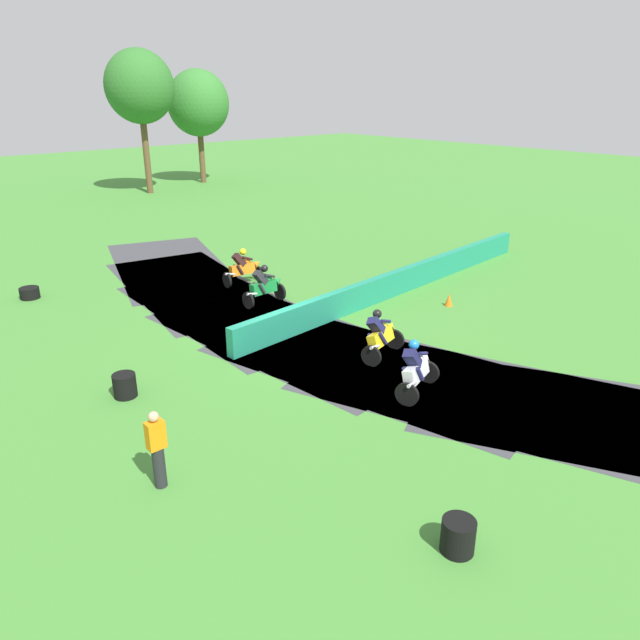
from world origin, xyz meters
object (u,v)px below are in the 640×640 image
Objects in this scene: motorcycle_lead_orange at (244,267)px; motorcycle_chase_green at (265,285)px; traffic_cone at (449,300)px; tire_stack_near at (30,293)px; motorcycle_trailing_yellow at (381,334)px; tire_stack_mid_a at (125,385)px; tire_stack_mid_b at (458,536)px; track_marshal at (157,450)px; motorcycle_fourth_white at (417,368)px.

motorcycle_chase_green reaches higher than motorcycle_lead_orange.
traffic_cone is at bearing -60.43° from motorcycle_lead_orange.
motorcycle_trailing_yellow is at bearing -63.39° from tire_stack_near.
tire_stack_mid_b is (1.79, -8.68, 0.00)m from tire_stack_mid_a.
motorcycle_chase_green is 3.82× the size of traffic_cone.
traffic_cone is at bearing -6.55° from tire_stack_mid_a.
traffic_cone is at bearing 37.69° from tire_stack_mid_b.
motorcycle_chase_green is 6.47m from traffic_cone.
tire_stack_near is 13.26m from track_marshal.
motorcycle_fourth_white is at bearing -39.56° from tire_stack_mid_a.
motorcycle_fourth_white is at bearing -70.37° from tire_stack_near.
motorcycle_lead_orange is 1.02× the size of motorcycle_trailing_yellow.
tire_stack_mid_a is 4.02m from track_marshal.
track_marshal reaches higher than motorcycle_trailing_yellow.
tire_stack_mid_a is 0.37× the size of track_marshal.
motorcycle_lead_orange is 3.88× the size of traffic_cone.
track_marshal reaches higher than motorcycle_chase_green.
motorcycle_chase_green is 5.72m from motorcycle_trailing_yellow.
tire_stack_mid_b reaches higher than tire_stack_near.
tire_stack_mid_a reaches higher than traffic_cone.
motorcycle_fourth_white is 6.66m from traffic_cone.
tire_stack_mid_a is (-6.55, 2.53, -0.33)m from motorcycle_trailing_yellow.
track_marshal reaches higher than motorcycle_lead_orange.
motorcycle_lead_orange reaches higher than traffic_cone.
tire_stack_near is (-4.96, 13.92, -0.45)m from motorcycle_fourth_white.
tire_stack_mid_a is 1.36× the size of traffic_cone.
tire_stack_mid_a is 11.42m from traffic_cone.
motorcycle_lead_orange is 7.90m from traffic_cone.
tire_stack_mid_b is at bearing -142.31° from traffic_cone.
tire_stack_mid_a and tire_stack_mid_b have the same top height.
tire_stack_near is at bearing 82.72° from track_marshal.
track_marshal is at bearing -137.83° from motorcycle_chase_green.
tire_stack_mid_a is (-6.70, -3.19, -0.36)m from motorcycle_chase_green.
motorcycle_lead_orange is 8.14m from motorcycle_trailing_yellow.
motorcycle_fourth_white reaches higher than tire_stack_mid_a.
tire_stack_near is at bearing 151.29° from motorcycle_lead_orange.
motorcycle_chase_green is at bearing -107.48° from motorcycle_lead_orange.
motorcycle_trailing_yellow is 4.97m from traffic_cone.
track_marshal is at bearing 173.34° from motorcycle_fourth_white.
motorcycle_fourth_white is at bearing -114.71° from motorcycle_trailing_yellow.
motorcycle_fourth_white reaches higher than tire_stack_near.
tire_stack_near is at bearing 134.84° from motorcycle_chase_green.
motorcycle_fourth_white is at bearing -150.08° from traffic_cone.
traffic_cone is at bearing -44.05° from motorcycle_chase_green.
motorcycle_fourth_white reaches higher than motorcycle_trailing_yellow.
motorcycle_chase_green is 1.00× the size of motorcycle_fourth_white.
tire_stack_mid_a is (-7.45, -5.56, -0.35)m from motorcycle_lead_orange.
motorcycle_trailing_yellow is 1.03× the size of track_marshal.
track_marshal is at bearing -168.43° from traffic_cone.
tire_stack_mid_b is at bearing -127.69° from motorcycle_trailing_yellow.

